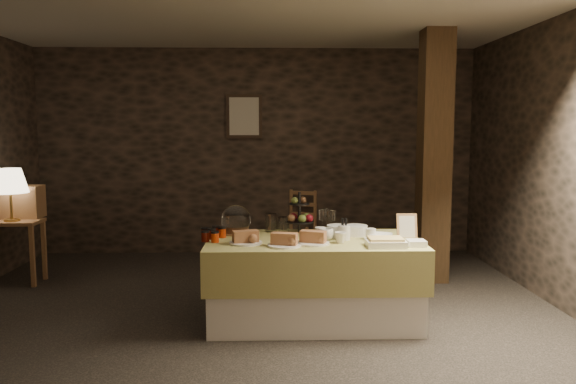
{
  "coord_description": "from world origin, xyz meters",
  "views": [
    {
      "loc": [
        0.2,
        -4.67,
        1.6
      ],
      "look_at": [
        0.34,
        0.2,
        1.05
      ],
      "focal_mm": 35.0,
      "sensor_mm": 36.0,
      "label": 1
    }
  ],
  "objects_px": {
    "chair": "(299,227)",
    "fruit_stand": "(300,217)",
    "wine_rack": "(21,202)",
    "console_table": "(10,233)",
    "table_lamp": "(10,181)",
    "timber_column": "(434,157)",
    "buffet_table": "(314,274)"
  },
  "relations": [
    {
      "from": "buffet_table",
      "to": "wine_rack",
      "type": "relative_size",
      "value": 4.16
    },
    {
      "from": "chair",
      "to": "buffet_table",
      "type": "bearing_deg",
      "value": -66.86
    },
    {
      "from": "chair",
      "to": "fruit_stand",
      "type": "xyz_separation_m",
      "value": [
        -0.09,
        -2.15,
        0.47
      ]
    },
    {
      "from": "console_table",
      "to": "wine_rack",
      "type": "height_order",
      "value": "wine_rack"
    },
    {
      "from": "wine_rack",
      "to": "buffet_table",
      "type": "bearing_deg",
      "value": -25.26
    },
    {
      "from": "wine_rack",
      "to": "chair",
      "type": "distance_m",
      "value": 3.2
    },
    {
      "from": "table_lamp",
      "to": "chair",
      "type": "bearing_deg",
      "value": 23.42
    },
    {
      "from": "timber_column",
      "to": "fruit_stand",
      "type": "distance_m",
      "value": 1.77
    },
    {
      "from": "table_lamp",
      "to": "console_table",
      "type": "bearing_deg",
      "value": 135.0
    },
    {
      "from": "wine_rack",
      "to": "timber_column",
      "type": "height_order",
      "value": "timber_column"
    },
    {
      "from": "chair",
      "to": "fruit_stand",
      "type": "height_order",
      "value": "fruit_stand"
    },
    {
      "from": "buffet_table",
      "to": "chair",
      "type": "xyz_separation_m",
      "value": [
        -0.01,
        2.47,
        -0.04
      ]
    },
    {
      "from": "fruit_stand",
      "to": "wine_rack",
      "type": "bearing_deg",
      "value": 159.34
    },
    {
      "from": "buffet_table",
      "to": "table_lamp",
      "type": "relative_size",
      "value": 3.25
    },
    {
      "from": "console_table",
      "to": "fruit_stand",
      "type": "relative_size",
      "value": 1.86
    },
    {
      "from": "buffet_table",
      "to": "wine_rack",
      "type": "bearing_deg",
      "value": 154.74
    },
    {
      "from": "timber_column",
      "to": "fruit_stand",
      "type": "relative_size",
      "value": 7.33
    },
    {
      "from": "buffet_table",
      "to": "console_table",
      "type": "xyz_separation_m",
      "value": [
        -3.04,
        1.23,
        0.13
      ]
    },
    {
      "from": "fruit_stand",
      "to": "console_table",
      "type": "bearing_deg",
      "value": 162.8
    },
    {
      "from": "buffet_table",
      "to": "fruit_stand",
      "type": "height_order",
      "value": "fruit_stand"
    },
    {
      "from": "buffet_table",
      "to": "table_lamp",
      "type": "distance_m",
      "value": 3.29
    },
    {
      "from": "console_table",
      "to": "fruit_stand",
      "type": "xyz_separation_m",
      "value": [
        2.94,
        -0.91,
        0.3
      ]
    },
    {
      "from": "chair",
      "to": "fruit_stand",
      "type": "distance_m",
      "value": 2.21
    },
    {
      "from": "console_table",
      "to": "wine_rack",
      "type": "bearing_deg",
      "value": 74.48
    },
    {
      "from": "console_table",
      "to": "table_lamp",
      "type": "height_order",
      "value": "table_lamp"
    },
    {
      "from": "console_table",
      "to": "table_lamp",
      "type": "xyz_separation_m",
      "value": [
        0.05,
        -0.05,
        0.54
      ]
    },
    {
      "from": "table_lamp",
      "to": "fruit_stand",
      "type": "distance_m",
      "value": 3.03
    },
    {
      "from": "wine_rack",
      "to": "fruit_stand",
      "type": "distance_m",
      "value": 3.09
    },
    {
      "from": "table_lamp",
      "to": "wine_rack",
      "type": "xyz_separation_m",
      "value": [
        0.0,
        0.23,
        -0.24
      ]
    },
    {
      "from": "buffet_table",
      "to": "chair",
      "type": "distance_m",
      "value": 2.47
    },
    {
      "from": "timber_column",
      "to": "wine_rack",
      "type": "bearing_deg",
      "value": 177.66
    },
    {
      "from": "chair",
      "to": "timber_column",
      "type": "height_order",
      "value": "timber_column"
    }
  ]
}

